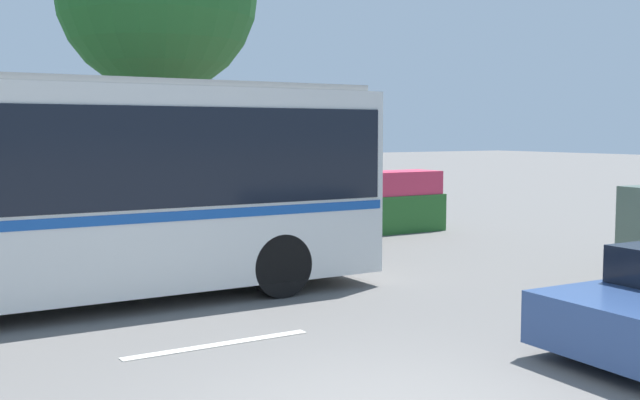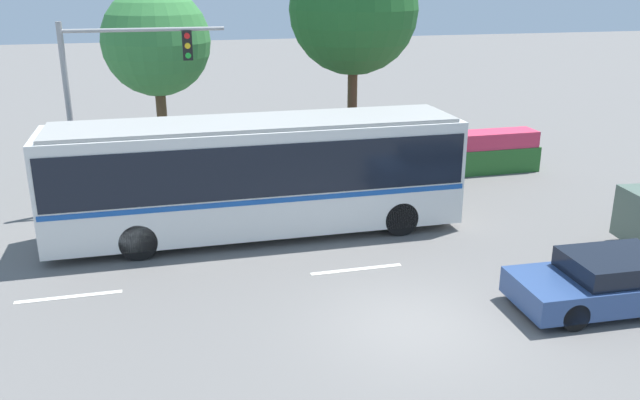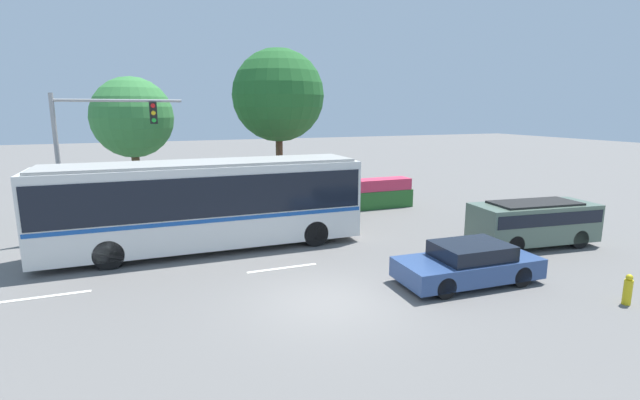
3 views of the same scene
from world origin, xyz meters
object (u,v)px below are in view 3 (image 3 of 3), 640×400
at_px(city_bus, 206,200).
at_px(street_tree_centre, 278,96).
at_px(street_tree_left, 132,118).
at_px(sedan_foreground, 468,264).
at_px(suv_left_lane, 533,220).
at_px(fire_hydrant, 628,290).
at_px(traffic_light_pole, 91,142).

distance_m(city_bus, street_tree_centre, 9.34).
relative_size(city_bus, street_tree_left, 1.71).
distance_m(sedan_foreground, suv_left_lane, 5.44).
relative_size(sedan_foreground, street_tree_centre, 0.53).
bearing_deg(fire_hydrant, city_bus, 136.57).
bearing_deg(sedan_foreground, suv_left_lane, -153.10).
distance_m(sedan_foreground, traffic_light_pole, 15.17).
bearing_deg(sedan_foreground, street_tree_left, -54.97).
distance_m(traffic_light_pole, street_tree_centre, 9.72).
relative_size(street_tree_centre, fire_hydrant, 9.79).
distance_m(suv_left_lane, fire_hydrant, 5.58).
bearing_deg(suv_left_lane, city_bus, -13.37).
distance_m(street_tree_left, fire_hydrant, 21.74).
bearing_deg(traffic_light_pole, suv_left_lane, -25.88).
bearing_deg(traffic_light_pole, street_tree_left, 70.55).
xyz_separation_m(city_bus, sedan_foreground, (6.93, -6.45, -1.30)).
xyz_separation_m(suv_left_lane, fire_hydrant, (-1.96, -5.19, -0.59)).
height_order(sedan_foreground, fire_hydrant, sedan_foreground).
xyz_separation_m(suv_left_lane, street_tree_left, (-14.28, 12.19, 3.80)).
height_order(suv_left_lane, fire_hydrant, suv_left_lane).
relative_size(suv_left_lane, street_tree_left, 0.73).
height_order(traffic_light_pole, street_tree_centre, street_tree_centre).
bearing_deg(traffic_light_pole, fire_hydrant, -42.82).
bearing_deg(suv_left_lane, traffic_light_pole, -19.84).
xyz_separation_m(traffic_light_pole, fire_hydrant, (13.90, -12.88, -3.51)).
distance_m(city_bus, traffic_light_pole, 5.71).
xyz_separation_m(sedan_foreground, street_tree_centre, (-2.04, 13.30, 5.35)).
xyz_separation_m(street_tree_centre, fire_hydrant, (5.00, -16.21, -5.53)).
bearing_deg(sedan_foreground, traffic_light_pole, -40.21).
bearing_deg(street_tree_centre, street_tree_left, 170.99).
relative_size(city_bus, suv_left_lane, 2.35).
distance_m(city_bus, suv_left_lane, 12.60).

